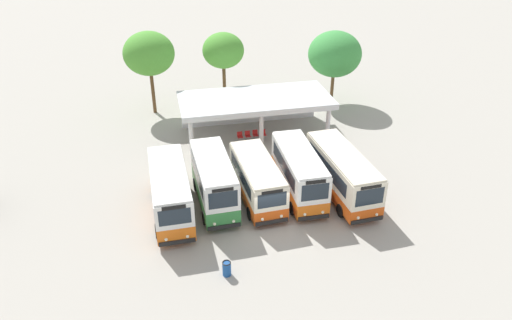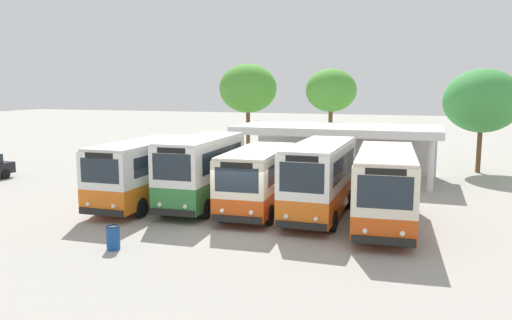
# 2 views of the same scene
# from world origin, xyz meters

# --- Properties ---
(ground_plane) EXTENTS (180.00, 180.00, 0.00)m
(ground_plane) POSITION_xyz_m (0.00, 0.00, 0.00)
(ground_plane) COLOR #A39E93
(city_bus_nearest_orange) EXTENTS (2.52, 7.61, 3.20)m
(city_bus_nearest_orange) POSITION_xyz_m (-6.04, 2.81, 1.77)
(city_bus_nearest_orange) COLOR black
(city_bus_nearest_orange) RESTS_ON ground
(city_bus_second_in_row) EXTENTS (2.46, 6.81, 3.44)m
(city_bus_second_in_row) POSITION_xyz_m (-3.13, 3.30, 1.89)
(city_bus_second_in_row) COLOR black
(city_bus_second_in_row) RESTS_ON ground
(city_bus_middle_cream) EXTENTS (2.65, 6.94, 2.98)m
(city_bus_middle_cream) POSITION_xyz_m (-0.22, 3.20, 1.66)
(city_bus_middle_cream) COLOR black
(city_bus_middle_cream) RESTS_ON ground
(city_bus_fourth_amber) EXTENTS (2.30, 7.08, 3.37)m
(city_bus_fourth_amber) POSITION_xyz_m (2.69, 3.22, 1.86)
(city_bus_fourth_amber) COLOR black
(city_bus_fourth_amber) RESTS_ON ground
(city_bus_fifth_blue) EXTENTS (2.82, 8.02, 3.21)m
(city_bus_fifth_blue) POSITION_xyz_m (5.60, 2.63, 1.78)
(city_bus_fifth_blue) COLOR black
(city_bus_fifth_blue) RESTS_ON ground
(terminal_canopy) EXTENTS (12.71, 5.77, 3.40)m
(terminal_canopy) POSITION_xyz_m (1.79, 13.83, 2.66)
(terminal_canopy) COLOR silver
(terminal_canopy) RESTS_ON ground
(waiting_chair_end_by_column) EXTENTS (0.46, 0.46, 0.86)m
(waiting_chair_end_by_column) POSITION_xyz_m (0.23, 12.09, 0.52)
(waiting_chair_end_by_column) COLOR slate
(waiting_chair_end_by_column) RESTS_ON ground
(waiting_chair_second_from_end) EXTENTS (0.46, 0.46, 0.86)m
(waiting_chair_second_from_end) POSITION_xyz_m (0.90, 12.10, 0.52)
(waiting_chair_second_from_end) COLOR slate
(waiting_chair_second_from_end) RESTS_ON ground
(waiting_chair_middle_seat) EXTENTS (0.46, 0.46, 0.86)m
(waiting_chair_middle_seat) POSITION_xyz_m (1.57, 12.16, 0.52)
(waiting_chair_middle_seat) COLOR slate
(waiting_chair_middle_seat) RESTS_ON ground
(waiting_chair_fourth_seat) EXTENTS (0.46, 0.46, 0.86)m
(waiting_chair_fourth_seat) POSITION_xyz_m (2.23, 12.08, 0.52)
(waiting_chair_fourth_seat) COLOR slate
(waiting_chair_fourth_seat) RESTS_ON ground
(roadside_tree_behind_canopy) EXTENTS (3.85, 3.85, 7.23)m
(roadside_tree_behind_canopy) POSITION_xyz_m (0.18, 19.73, 5.56)
(roadside_tree_behind_canopy) COLOR brown
(roadside_tree_behind_canopy) RESTS_ON ground
(roadside_tree_east_of_canopy) EXTENTS (5.07, 5.07, 7.07)m
(roadside_tree_east_of_canopy) POSITION_xyz_m (10.67, 18.57, 4.91)
(roadside_tree_east_of_canopy) COLOR brown
(roadside_tree_east_of_canopy) RESTS_ON ground
(roadside_tree_west_of_canopy) EXTENTS (4.61, 4.61, 7.69)m
(roadside_tree_west_of_canopy) POSITION_xyz_m (-6.55, 19.77, 5.71)
(roadside_tree_west_of_canopy) COLOR brown
(roadside_tree_west_of_canopy) RESTS_ON ground
(litter_bin_apron) EXTENTS (0.49, 0.49, 0.90)m
(litter_bin_apron) POSITION_xyz_m (-3.46, -3.72, 0.46)
(litter_bin_apron) COLOR #19478C
(litter_bin_apron) RESTS_ON ground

